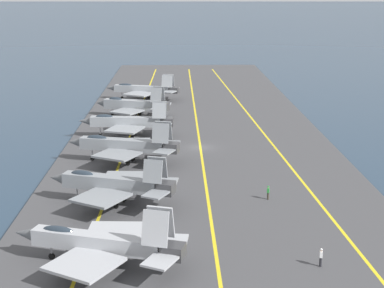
# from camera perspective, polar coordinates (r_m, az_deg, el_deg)

# --- Properties ---
(ground_plane) EXTENTS (2000.00, 2000.00, 0.00)m
(ground_plane) POSITION_cam_1_polar(r_m,az_deg,el_deg) (94.19, 0.81, -0.55)
(ground_plane) COLOR #23384C
(carrier_deck) EXTENTS (203.13, 43.39, 0.40)m
(carrier_deck) POSITION_cam_1_polar(r_m,az_deg,el_deg) (94.13, 0.81, -0.43)
(carrier_deck) COLOR #424244
(carrier_deck) RESTS_ON ground
(deck_stripe_foul_line) EXTENTS (182.60, 9.71, 0.01)m
(deck_stripe_foul_line) POSITION_cam_1_polar(r_m,az_deg,el_deg) (95.29, 8.00, -0.26)
(deck_stripe_foul_line) COLOR yellow
(deck_stripe_foul_line) RESTS_ON carrier_deck
(deck_stripe_centerline) EXTENTS (182.82, 0.36, 0.01)m
(deck_stripe_centerline) POSITION_cam_1_polar(r_m,az_deg,el_deg) (94.08, 0.81, -0.31)
(deck_stripe_centerline) COLOR yellow
(deck_stripe_centerline) RESTS_ON carrier_deck
(deck_stripe_edge_line) EXTENTS (182.80, 3.75, 0.01)m
(deck_stripe_edge_line) POSITION_cam_1_polar(r_m,az_deg,el_deg) (94.38, -6.45, -0.36)
(deck_stripe_edge_line) COLOR yellow
(deck_stripe_edge_line) RESTS_ON carrier_deck
(parked_jet_nearest) EXTENTS (12.87, 16.80, 6.21)m
(parked_jet_nearest) POSITION_cam_1_polar(r_m,az_deg,el_deg) (55.02, -8.81, -9.43)
(parked_jet_nearest) COLOR #A8AAAF
(parked_jet_nearest) RESTS_ON carrier_deck
(parked_jet_second) EXTENTS (12.94, 15.80, 6.13)m
(parked_jet_second) POSITION_cam_1_polar(r_m,az_deg,el_deg) (69.53, -7.68, -3.81)
(parked_jet_second) COLOR gray
(parked_jet_second) RESTS_ON carrier_deck
(parked_jet_third) EXTENTS (12.34, 16.91, 6.37)m
(parked_jet_third) POSITION_cam_1_polar(r_m,az_deg,el_deg) (85.65, -6.56, -0.09)
(parked_jet_third) COLOR gray
(parked_jet_third) RESTS_ON carrier_deck
(parked_jet_fourth) EXTENTS (12.90, 16.27, 6.21)m
(parked_jet_fourth) POSITION_cam_1_polar(r_m,az_deg,el_deg) (100.38, -6.22, 2.16)
(parked_jet_fourth) COLOR gray
(parked_jet_fourth) RESTS_ON carrier_deck
(parked_jet_fifth) EXTENTS (12.30, 15.31, 6.19)m
(parked_jet_fifth) POSITION_cam_1_polar(r_m,az_deg,el_deg) (116.28, -5.75, 3.80)
(parked_jet_fifth) COLOR gray
(parked_jet_fifth) RESTS_ON carrier_deck
(parked_jet_sixth) EXTENTS (12.78, 17.06, 5.92)m
(parked_jet_sixth) POSITION_cam_1_polar(r_m,az_deg,el_deg) (133.66, -4.71, 5.32)
(parked_jet_sixth) COLOR #93999E
(parked_jet_sixth) RESTS_ON carrier_deck
(crew_white_vest) EXTENTS (0.41, 0.30, 1.82)m
(crew_white_vest) POSITION_cam_1_polar(r_m,az_deg,el_deg) (56.05, 12.39, -10.61)
(crew_white_vest) COLOR #232328
(crew_white_vest) RESTS_ON carrier_deck
(crew_green_vest) EXTENTS (0.44, 0.36, 1.74)m
(crew_green_vest) POSITION_cam_1_polar(r_m,az_deg,el_deg) (71.67, 7.39, -4.63)
(crew_green_vest) COLOR #383328
(crew_green_vest) RESTS_ON carrier_deck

